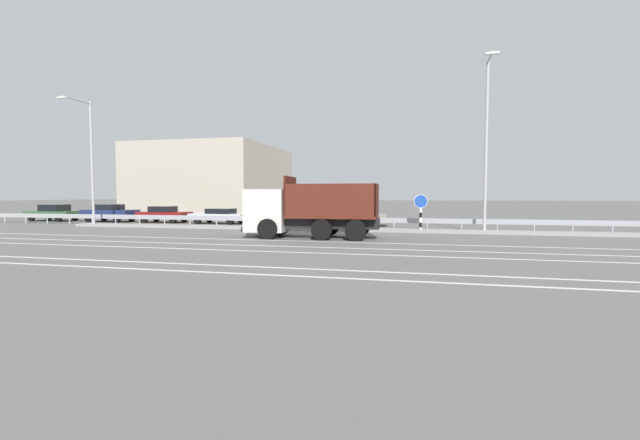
{
  "coord_description": "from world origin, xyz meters",
  "views": [
    {
      "loc": [
        5.74,
        -23.97,
        2.24
      ],
      "look_at": [
        0.11,
        0.0,
        0.8
      ],
      "focal_mm": 24.0,
      "sensor_mm": 36.0,
      "label": 1
    }
  ],
  "objects_px": {
    "parked_car_1": "(110,213)",
    "parked_car_2": "(164,214)",
    "parked_car_4": "(288,215)",
    "dump_truck": "(295,213)",
    "street_lamp_0": "(90,157)",
    "parked_car_0": "(54,213)",
    "street_lamp_1": "(487,139)",
    "median_road_sign": "(421,212)",
    "parked_car_3": "(220,216)",
    "parked_car_5": "(355,217)"
  },
  "relations": [
    {
      "from": "parked_car_4",
      "to": "dump_truck",
      "type": "bearing_deg",
      "value": 22.36
    },
    {
      "from": "street_lamp_0",
      "to": "parked_car_0",
      "type": "relative_size",
      "value": 2.0
    },
    {
      "from": "parked_car_2",
      "to": "parked_car_4",
      "type": "distance_m",
      "value": 10.73
    },
    {
      "from": "parked_car_0",
      "to": "parked_car_5",
      "type": "relative_size",
      "value": 0.9
    },
    {
      "from": "dump_truck",
      "to": "parked_car_1",
      "type": "bearing_deg",
      "value": 62.04
    },
    {
      "from": "street_lamp_0",
      "to": "parked_car_2",
      "type": "distance_m",
      "value": 7.07
    },
    {
      "from": "parked_car_1",
      "to": "parked_car_5",
      "type": "height_order",
      "value": "parked_car_1"
    },
    {
      "from": "median_road_sign",
      "to": "parked_car_5",
      "type": "relative_size",
      "value": 0.46
    },
    {
      "from": "street_lamp_1",
      "to": "parked_car_4",
      "type": "distance_m",
      "value": 14.79
    },
    {
      "from": "street_lamp_1",
      "to": "parked_car_2",
      "type": "xyz_separation_m",
      "value": [
        -24.03,
        4.81,
        -4.77
      ]
    },
    {
      "from": "dump_truck",
      "to": "street_lamp_0",
      "type": "bearing_deg",
      "value": 73.0
    },
    {
      "from": "parked_car_1",
      "to": "parked_car_2",
      "type": "relative_size",
      "value": 1.07
    },
    {
      "from": "parked_car_2",
      "to": "median_road_sign",
      "type": "bearing_deg",
      "value": 76.54
    },
    {
      "from": "street_lamp_1",
      "to": "parked_car_2",
      "type": "distance_m",
      "value": 24.97
    },
    {
      "from": "dump_truck",
      "to": "median_road_sign",
      "type": "distance_m",
      "value": 7.91
    },
    {
      "from": "dump_truck",
      "to": "parked_car_0",
      "type": "distance_m",
      "value": 25.95
    },
    {
      "from": "parked_car_0",
      "to": "parked_car_1",
      "type": "bearing_deg",
      "value": -87.83
    },
    {
      "from": "parked_car_5",
      "to": "parked_car_1",
      "type": "bearing_deg",
      "value": 92.16
    },
    {
      "from": "parked_car_3",
      "to": "parked_car_5",
      "type": "distance_m",
      "value": 10.63
    },
    {
      "from": "median_road_sign",
      "to": "dump_truck",
      "type": "bearing_deg",
      "value": -144.68
    },
    {
      "from": "median_road_sign",
      "to": "street_lamp_0",
      "type": "height_order",
      "value": "street_lamp_0"
    },
    {
      "from": "street_lamp_1",
      "to": "parked_car_2",
      "type": "height_order",
      "value": "street_lamp_1"
    },
    {
      "from": "street_lamp_0",
      "to": "parked_car_5",
      "type": "xyz_separation_m",
      "value": [
        18.31,
        4.95,
        -4.32
      ]
    },
    {
      "from": "parked_car_1",
      "to": "parked_car_3",
      "type": "relative_size",
      "value": 0.96
    },
    {
      "from": "median_road_sign",
      "to": "street_lamp_0",
      "type": "distance_m",
      "value": 23.31
    },
    {
      "from": "street_lamp_1",
      "to": "parked_car_5",
      "type": "height_order",
      "value": "street_lamp_1"
    },
    {
      "from": "median_road_sign",
      "to": "parked_car_2",
      "type": "height_order",
      "value": "median_road_sign"
    },
    {
      "from": "dump_truck",
      "to": "parked_car_2",
      "type": "bearing_deg",
      "value": 53.96
    },
    {
      "from": "parked_car_0",
      "to": "median_road_sign",
      "type": "bearing_deg",
      "value": -98.11
    },
    {
      "from": "parked_car_0",
      "to": "parked_car_2",
      "type": "xyz_separation_m",
      "value": [
        10.41,
        0.45,
        -0.03
      ]
    },
    {
      "from": "street_lamp_0",
      "to": "street_lamp_1",
      "type": "distance_m",
      "value": 26.63
    },
    {
      "from": "median_road_sign",
      "to": "parked_car_4",
      "type": "xyz_separation_m",
      "value": [
        -9.69,
        4.41,
        -0.46
      ]
    },
    {
      "from": "dump_truck",
      "to": "parked_car_4",
      "type": "xyz_separation_m",
      "value": [
        -3.23,
        8.98,
        -0.51
      ]
    },
    {
      "from": "street_lamp_1",
      "to": "parked_car_5",
      "type": "bearing_deg",
      "value": 150.1
    },
    {
      "from": "median_road_sign",
      "to": "street_lamp_0",
      "type": "xyz_separation_m",
      "value": [
        -23.0,
        -0.2,
        3.74
      ]
    },
    {
      "from": "street_lamp_0",
      "to": "dump_truck",
      "type": "bearing_deg",
      "value": -14.8
    },
    {
      "from": "dump_truck",
      "to": "median_road_sign",
      "type": "height_order",
      "value": "dump_truck"
    },
    {
      "from": "dump_truck",
      "to": "street_lamp_1",
      "type": "relative_size",
      "value": 0.71
    },
    {
      "from": "parked_car_3",
      "to": "parked_car_0",
      "type": "bearing_deg",
      "value": 94.39
    },
    {
      "from": "median_road_sign",
      "to": "street_lamp_1",
      "type": "distance_m",
      "value": 5.56
    },
    {
      "from": "parked_car_4",
      "to": "parked_car_5",
      "type": "height_order",
      "value": "parked_car_4"
    },
    {
      "from": "parked_car_1",
      "to": "parked_car_2",
      "type": "bearing_deg",
      "value": 93.85
    },
    {
      "from": "parked_car_0",
      "to": "parked_car_1",
      "type": "relative_size",
      "value": 0.99
    },
    {
      "from": "median_road_sign",
      "to": "parked_car_0",
      "type": "relative_size",
      "value": 0.51
    },
    {
      "from": "parked_car_2",
      "to": "parked_car_1",
      "type": "bearing_deg",
      "value": -87.57
    },
    {
      "from": "parked_car_2",
      "to": "parked_car_3",
      "type": "bearing_deg",
      "value": 86.49
    },
    {
      "from": "street_lamp_1",
      "to": "parked_car_4",
      "type": "bearing_deg",
      "value": 161.56
    },
    {
      "from": "median_road_sign",
      "to": "parked_car_4",
      "type": "distance_m",
      "value": 10.65
    },
    {
      "from": "parked_car_5",
      "to": "dump_truck",
      "type": "bearing_deg",
      "value": 170.91
    },
    {
      "from": "parked_car_0",
      "to": "parked_car_4",
      "type": "bearing_deg",
      "value": -89.9
    }
  ]
}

